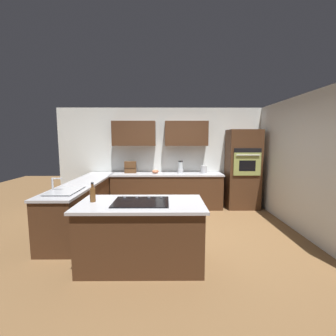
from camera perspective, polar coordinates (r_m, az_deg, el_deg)
ground_plane at (r=4.47m, az=1.13°, el=-16.18°), size 14.00×14.00×0.00m
wall_back at (r=6.16m, az=0.07°, el=4.09°), size 6.00×0.44×2.60m
wall_left at (r=5.12m, az=29.68°, el=0.95°), size 0.10×4.00×2.60m
lower_cabinets_back at (r=5.97m, az=-0.26°, el=-5.83°), size 2.80×0.60×0.86m
countertop_back at (r=5.89m, az=-0.26°, el=-1.56°), size 2.84×0.64×0.04m
lower_cabinets_side at (r=5.13m, az=-20.03°, el=-8.42°), size 0.60×2.90×0.86m
countertop_side at (r=5.03m, az=-20.25°, el=-3.48°), size 0.64×2.94×0.04m
island_base at (r=3.38m, az=-6.58°, el=-16.21°), size 1.66×0.82×0.86m
island_top at (r=3.23m, az=-6.70°, el=-8.85°), size 1.74×0.90×0.04m
wall_oven at (r=6.19m, az=18.11°, el=-0.28°), size 0.80×0.66×2.01m
sink_unit at (r=4.23m, az=-24.41°, el=-5.09°), size 0.46×0.70×0.23m
cooktop at (r=3.23m, az=-6.69°, el=-8.35°), size 0.76×0.56×0.03m
blender at (r=5.91m, az=3.13°, el=0.00°), size 0.15×0.15×0.32m
mixing_bowl at (r=5.91m, az=-3.17°, el=-0.87°), size 0.17×0.17×0.10m
spice_rack at (r=6.02m, az=-9.35°, el=0.19°), size 0.30×0.11×0.31m
kettle at (r=5.98m, az=8.88°, el=-0.38°), size 0.16×0.16×0.20m
oil_bottle at (r=3.38m, az=-18.25°, el=-6.21°), size 0.08×0.08×0.27m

